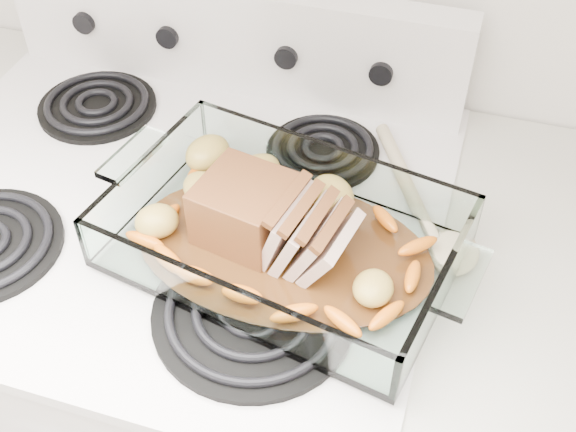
% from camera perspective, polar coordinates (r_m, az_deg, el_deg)
% --- Properties ---
extents(electric_range, '(0.78, 0.70, 1.12)m').
position_cam_1_polar(electric_range, '(1.39, -7.39, -12.12)').
color(electric_range, white).
rests_on(electric_range, ground).
extents(baking_dish, '(0.43, 0.28, 0.08)m').
position_cam_1_polar(baking_dish, '(0.93, -0.37, -2.01)').
color(baking_dish, white).
rests_on(baking_dish, electric_range).
extents(pork_roast, '(0.20, 0.11, 0.09)m').
position_cam_1_polar(pork_roast, '(0.91, -2.11, -0.36)').
color(pork_roast, '#613013').
rests_on(pork_roast, baking_dish).
extents(roast_vegetables, '(0.36, 0.19, 0.04)m').
position_cam_1_polar(roast_vegetables, '(0.95, 0.06, -0.15)').
color(roast_vegetables, orange).
rests_on(roast_vegetables, baking_dish).
extents(wooden_spoon, '(0.18, 0.27, 0.02)m').
position_cam_1_polar(wooden_spoon, '(1.00, 11.29, -0.30)').
color(wooden_spoon, '#BBAB8C').
rests_on(wooden_spoon, electric_range).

